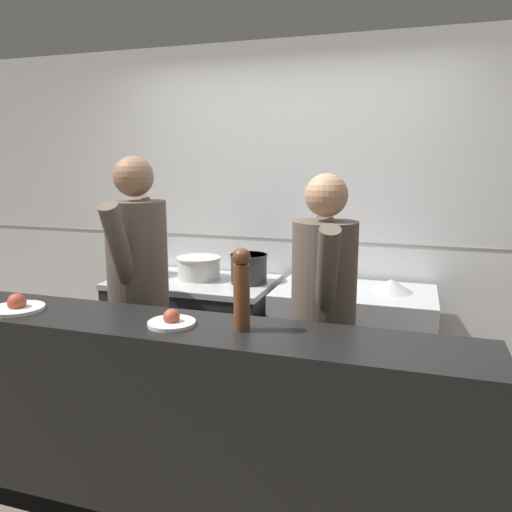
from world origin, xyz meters
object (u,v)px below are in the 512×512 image
(sauce_pot, at_px, (199,267))
(mixing_bowl_steel, at_px, (391,285))
(braising_pot, at_px, (249,268))
(plated_dish_appetiser, at_px, (172,321))
(plated_dish_main, at_px, (17,306))
(stock_pot, at_px, (147,265))
(oven_range, at_px, (195,336))
(pepper_mill, at_px, (242,288))
(chef_head_cook, at_px, (138,289))
(chef_sous, at_px, (323,315))

(sauce_pot, xyz_separation_m, mixing_bowl_steel, (1.39, -0.00, -0.03))
(braising_pot, height_order, plated_dish_appetiser, braising_pot)
(sauce_pot, distance_m, plated_dish_main, 1.44)
(plated_dish_appetiser, bearing_deg, stock_pot, 124.11)
(oven_range, distance_m, sauce_pot, 0.53)
(stock_pot, relative_size, pepper_mill, 0.78)
(braising_pot, bearing_deg, chef_head_cook, -119.96)
(stock_pot, bearing_deg, chef_head_cook, -63.01)
(plated_dish_appetiser, xyz_separation_m, chef_sous, (0.60, 0.56, -0.08))
(braising_pot, relative_size, plated_dish_appetiser, 1.24)
(plated_dish_main, height_order, chef_head_cook, chef_head_cook)
(oven_range, relative_size, stock_pot, 4.07)
(pepper_mill, relative_size, chef_sous, 0.22)
(oven_range, bearing_deg, stock_pot, 175.19)
(oven_range, height_order, chef_sous, chef_sous)
(chef_head_cook, bearing_deg, plated_dish_main, -126.18)
(plated_dish_main, bearing_deg, sauce_pot, 74.92)
(sauce_pot, bearing_deg, oven_range, -119.44)
(chef_head_cook, bearing_deg, sauce_pot, 79.57)
(plated_dish_appetiser, bearing_deg, pepper_mill, 5.54)
(plated_dish_main, relative_size, chef_sous, 0.16)
(sauce_pot, distance_m, pepper_mill, 1.57)
(oven_range, bearing_deg, chef_sous, -34.07)
(oven_range, distance_m, mixing_bowl_steel, 1.50)
(mixing_bowl_steel, bearing_deg, oven_range, -178.28)
(oven_range, height_order, braising_pot, braising_pot)
(pepper_mill, bearing_deg, plated_dish_main, -176.90)
(oven_range, xyz_separation_m, chef_sous, (1.11, -0.75, 0.49))
(oven_range, distance_m, plated_dish_appetiser, 1.51)
(braising_pot, relative_size, plated_dish_main, 1.04)
(sauce_pot, height_order, pepper_mill, pepper_mill)
(sauce_pot, height_order, mixing_bowl_steel, sauce_pot)
(braising_pot, distance_m, mixing_bowl_steel, 0.99)
(oven_range, xyz_separation_m, pepper_mill, (0.83, -1.28, 0.75))
(sauce_pot, relative_size, plated_dish_appetiser, 1.51)
(stock_pot, bearing_deg, plated_dish_appetiser, -55.89)
(pepper_mill, bearing_deg, stock_pot, 133.43)
(sauce_pot, height_order, braising_pot, braising_pot)
(oven_range, bearing_deg, plated_dish_main, -104.54)
(chef_head_cook, height_order, chef_sous, chef_head_cook)
(stock_pot, height_order, chef_head_cook, chef_head_cook)
(sauce_pot, height_order, plated_dish_appetiser, plated_dish_appetiser)
(plated_dish_main, bearing_deg, stock_pot, 92.48)
(chef_sous, bearing_deg, plated_dish_main, -171.49)
(braising_pot, height_order, mixing_bowl_steel, braising_pot)
(stock_pot, relative_size, plated_dish_main, 1.10)
(mixing_bowl_steel, distance_m, chef_head_cook, 1.63)
(plated_dish_appetiser, bearing_deg, oven_range, 111.01)
(plated_dish_main, distance_m, chef_sous, 1.57)
(oven_range, relative_size, plated_dish_appetiser, 5.36)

